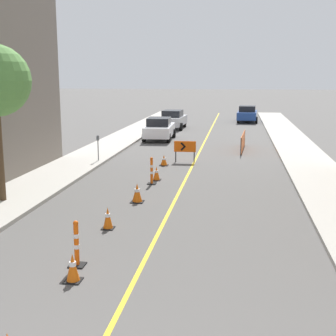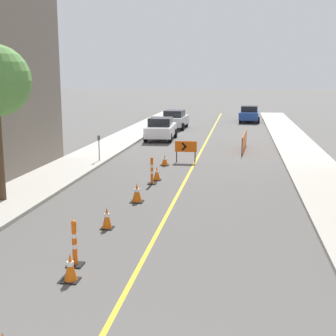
% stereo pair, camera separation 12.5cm
% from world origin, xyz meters
% --- Properties ---
extents(lane_stripe, '(0.12, 53.73, 0.01)m').
position_xyz_m(lane_stripe, '(0.00, 26.87, 0.00)').
color(lane_stripe, gold).
rests_on(lane_stripe, ground_plane).
extents(sidewalk_left, '(2.66, 53.73, 0.14)m').
position_xyz_m(sidewalk_left, '(-5.91, 26.87, 0.07)').
color(sidewalk_left, '#ADA89E').
rests_on(sidewalk_left, ground_plane).
extents(sidewalk_right, '(2.66, 53.73, 0.14)m').
position_xyz_m(sidewalk_right, '(5.91, 26.87, 0.07)').
color(sidewalk_right, '#ADA89E').
rests_on(sidewalk_right, ground_plane).
extents(traffic_cone_second, '(0.37, 0.37, 0.65)m').
position_xyz_m(traffic_cone_second, '(-1.35, 6.22, 0.32)').
color(traffic_cone_second, black).
rests_on(traffic_cone_second, ground_plane).
extents(traffic_cone_third, '(0.36, 0.36, 0.66)m').
position_xyz_m(traffic_cone_third, '(-1.56, 9.88, 0.33)').
color(traffic_cone_third, black).
rests_on(traffic_cone_third, ground_plane).
extents(traffic_cone_fourth, '(0.46, 0.46, 0.69)m').
position_xyz_m(traffic_cone_fourth, '(-1.32, 12.94, 0.34)').
color(traffic_cone_fourth, black).
rests_on(traffic_cone_fourth, ground_plane).
extents(traffic_cone_fifth, '(0.37, 0.37, 0.62)m').
position_xyz_m(traffic_cone_fifth, '(-1.24, 16.58, 0.30)').
color(traffic_cone_fifth, black).
rests_on(traffic_cone_fifth, ground_plane).
extents(traffic_cone_farthest, '(0.43, 0.43, 0.53)m').
position_xyz_m(traffic_cone_farthest, '(-1.45, 19.99, 0.26)').
color(traffic_cone_farthest, black).
rests_on(traffic_cone_farthest, ground_plane).
extents(delineator_post_front, '(0.38, 0.38, 1.14)m').
position_xyz_m(delineator_post_front, '(-1.55, 7.07, 0.49)').
color(delineator_post_front, black).
rests_on(delineator_post_front, ground_plane).
extents(delineator_post_rear, '(0.36, 0.36, 1.16)m').
position_xyz_m(delineator_post_rear, '(-1.32, 15.82, 0.50)').
color(delineator_post_rear, black).
rests_on(delineator_post_rear, ground_plane).
extents(arrow_barricade_primary, '(1.15, 0.10, 1.12)m').
position_xyz_m(arrow_barricade_primary, '(-0.49, 21.05, 0.79)').
color(arrow_barricade_primary, '#EF560C').
rests_on(arrow_barricade_primary, ground_plane).
extents(safety_mesh_fence, '(0.32, 4.26, 1.02)m').
position_xyz_m(safety_mesh_fence, '(2.57, 25.63, 0.51)').
color(safety_mesh_fence, '#EF560C').
rests_on(safety_mesh_fence, ground_plane).
extents(parked_car_curb_near, '(1.96, 4.37, 1.59)m').
position_xyz_m(parked_car_curb_near, '(-3.25, 29.40, 0.80)').
color(parked_car_curb_near, silver).
rests_on(parked_car_curb_near, ground_plane).
extents(parked_car_curb_mid, '(2.03, 4.39, 1.59)m').
position_xyz_m(parked_car_curb_mid, '(-3.26, 36.51, 0.80)').
color(parked_car_curb_mid, '#B7B7BC').
rests_on(parked_car_curb_mid, ground_plane).
extents(parked_car_curb_far, '(2.05, 4.40, 1.59)m').
position_xyz_m(parked_car_curb_far, '(3.14, 43.33, 0.80)').
color(parked_car_curb_far, navy).
rests_on(parked_car_curb_far, ground_plane).
extents(parking_meter_near_curb, '(0.12, 0.11, 1.34)m').
position_xyz_m(parking_meter_near_curb, '(-4.93, 20.10, 1.09)').
color(parking_meter_near_curb, '#4C4C51').
rests_on(parking_meter_near_curb, sidewalk_left).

